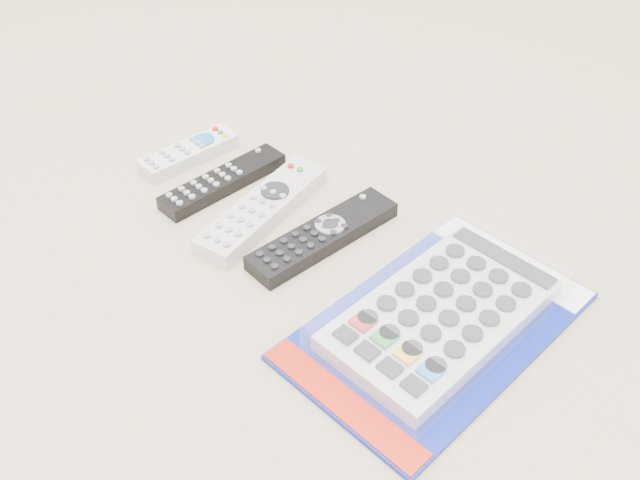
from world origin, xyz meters
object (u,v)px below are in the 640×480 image
Objects in this scene: remote_silver_dvd at (263,209)px; remote_slim_black at (222,181)px; remote_small_grey at (189,152)px; jumbo_remote_packaged at (441,312)px; remote_large_black at (323,235)px.

remote_slim_black is at bearing 166.55° from remote_silver_dvd.
remote_small_grey is 0.46m from jumbo_remote_packaged.
jumbo_remote_packaged is (0.36, -0.05, 0.01)m from remote_slim_black.
remote_large_black is (0.18, -0.01, 0.00)m from remote_slim_black.
jumbo_remote_packaged is (0.19, -0.03, 0.01)m from remote_large_black.
jumbo_remote_packaged is at bearing -9.68° from remote_silver_dvd.
remote_small_grey is 0.42× the size of jumbo_remote_packaged.
remote_large_black reaches higher than remote_slim_black.
remote_slim_black is at bearing -3.55° from remote_small_grey.
jumbo_remote_packaged is (0.28, -0.03, 0.01)m from remote_silver_dvd.
remote_slim_black is 0.37m from jumbo_remote_packaged.
jumbo_remote_packaged reaches higher than remote_large_black.
remote_large_black is (0.26, -0.03, 0.00)m from remote_small_grey.
remote_silver_dvd is 0.62× the size of jumbo_remote_packaged.
remote_silver_dvd reaches higher than remote_slim_black.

